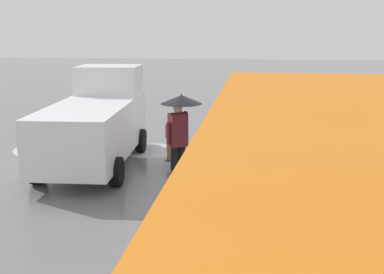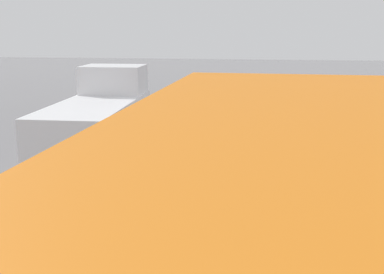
{
  "view_description": "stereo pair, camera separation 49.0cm",
  "coord_description": "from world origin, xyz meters",
  "px_view_note": "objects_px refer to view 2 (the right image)",
  "views": [
    {
      "loc": [
        -0.71,
        12.71,
        3.75
      ],
      "look_at": [
        0.48,
        0.98,
        1.05
      ],
      "focal_mm": 45.15,
      "sensor_mm": 36.0,
      "label": 1
    },
    {
      "loc": [
        -1.19,
        12.65,
        3.75
      ],
      "look_at": [
        0.48,
        0.98,
        1.05
      ],
      "focal_mm": 45.15,
      "sensor_mm": 36.0,
      "label": 2
    }
  ],
  "objects_px": {
    "shopping_cart_vendor": "(211,152)",
    "pedestrian_pink_side": "(247,116)",
    "hand_dolly_boxes": "(178,141)",
    "cargo_van_parked_right": "(99,122)",
    "pedestrian_black_side": "(180,116)"
  },
  "relations": [
    {
      "from": "hand_dolly_boxes",
      "to": "pedestrian_pink_side",
      "type": "distance_m",
      "value": 2.17
    },
    {
      "from": "hand_dolly_boxes",
      "to": "shopping_cart_vendor",
      "type": "bearing_deg",
      "value": 152.41
    },
    {
      "from": "hand_dolly_boxes",
      "to": "pedestrian_black_side",
      "type": "distance_m",
      "value": 1.31
    },
    {
      "from": "cargo_van_parked_right",
      "to": "pedestrian_pink_side",
      "type": "distance_m",
      "value": 4.2
    },
    {
      "from": "shopping_cart_vendor",
      "to": "pedestrian_pink_side",
      "type": "height_order",
      "value": "pedestrian_pink_side"
    },
    {
      "from": "pedestrian_pink_side",
      "to": "cargo_van_parked_right",
      "type": "bearing_deg",
      "value": -9.8
    },
    {
      "from": "hand_dolly_boxes",
      "to": "cargo_van_parked_right",
      "type": "bearing_deg",
      "value": -1.43
    },
    {
      "from": "cargo_van_parked_right",
      "to": "shopping_cart_vendor",
      "type": "relative_size",
      "value": 5.16
    },
    {
      "from": "hand_dolly_boxes",
      "to": "pedestrian_pink_side",
      "type": "xyz_separation_m",
      "value": [
        -1.87,
        0.66,
        0.87
      ]
    },
    {
      "from": "shopping_cart_vendor",
      "to": "pedestrian_pink_side",
      "type": "bearing_deg",
      "value": 170.28
    },
    {
      "from": "shopping_cart_vendor",
      "to": "pedestrian_pink_side",
      "type": "relative_size",
      "value": 0.49
    },
    {
      "from": "hand_dolly_boxes",
      "to": "pedestrian_black_side",
      "type": "relative_size",
      "value": 0.61
    },
    {
      "from": "cargo_van_parked_right",
      "to": "hand_dolly_boxes",
      "type": "bearing_deg",
      "value": 178.57
    },
    {
      "from": "shopping_cart_vendor",
      "to": "pedestrian_pink_side",
      "type": "distance_m",
      "value": 1.37
    },
    {
      "from": "pedestrian_pink_side",
      "to": "hand_dolly_boxes",
      "type": "bearing_deg",
      "value": -19.27
    }
  ]
}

